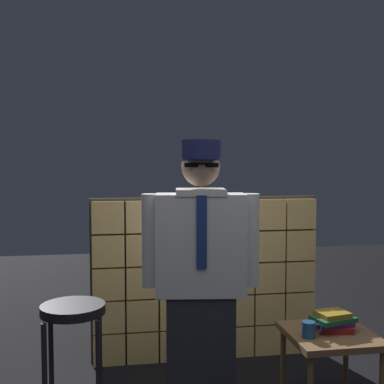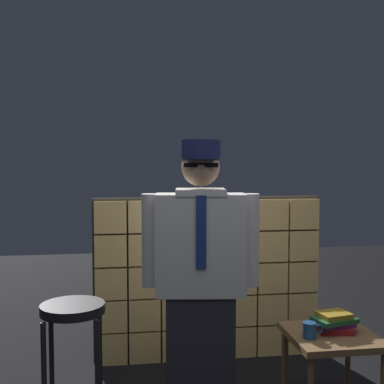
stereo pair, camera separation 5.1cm
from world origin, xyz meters
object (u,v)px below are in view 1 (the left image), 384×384
standing_person (200,282)px  side_table (330,343)px  book_stack (333,321)px  bar_stool (73,343)px  coffee_mug (309,329)px

standing_person → side_table: 0.93m
side_table → book_stack: 0.13m
bar_stool → coffee_mug: size_ratio=6.41×
side_table → book_stack: book_stack is taller
book_stack → bar_stool: bearing=-173.8°
bar_stool → standing_person: bearing=7.3°
standing_person → side_table: size_ratio=3.23×
bar_stool → side_table: (1.52, 0.14, -0.15)m
bar_stool → coffee_mug: bearing=3.3°
side_table → book_stack: bearing=44.7°
standing_person → book_stack: (0.85, 0.08, -0.30)m
standing_person → side_table: standing_person is taller
bar_stool → side_table: bar_stool is taller
side_table → coffee_mug: size_ratio=4.13×
standing_person → bar_stool: (-0.70, -0.09, -0.28)m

